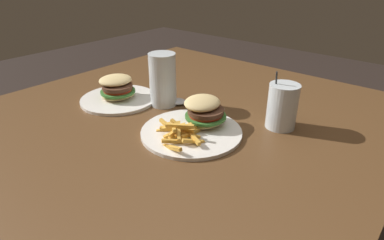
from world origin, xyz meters
name	(u,v)px	position (x,y,z in m)	size (l,w,h in m)	color
dining_table	(166,158)	(0.00, 0.00, 0.65)	(1.39, 1.19, 0.77)	brown
meal_plate_near	(197,122)	(0.02, -0.10, 0.80)	(0.28, 0.28, 0.09)	white
beer_glass	(163,81)	(0.09, 0.10, 0.86)	(0.09, 0.09, 0.17)	silver
juice_glass	(282,108)	(0.20, -0.27, 0.83)	(0.08, 0.08, 0.17)	silver
spoon	(179,102)	(0.13, 0.06, 0.78)	(0.10, 0.19, 0.02)	silver
meal_plate_far	(118,93)	(0.02, 0.24, 0.80)	(0.26, 0.26, 0.09)	white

